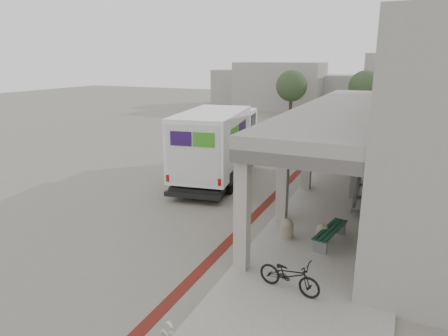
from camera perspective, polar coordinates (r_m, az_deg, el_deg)
The scene contains 13 objects.
ground at distance 15.49m, azimuth 0.10°, elevation -7.06°, with size 120.00×120.00×0.00m, color slate.
bike_lane_stripe at distance 16.89m, azimuth 6.00°, elevation -5.18°, with size 0.35×40.00×0.01m, color #591911.
sidewalk at distance 14.43m, azimuth 14.94°, elevation -9.09°, with size 4.40×28.00×0.12m, color gray.
transit_building at distance 17.77m, azimuth 27.26°, elevation 5.56°, with size 7.60×17.00×7.00m.
distant_backdrop at distance 49.82m, azimuth 14.42°, elevation 11.19°, with size 28.00×10.00×6.50m.
tree_left at distance 42.56m, azimuth 9.61°, elevation 11.47°, with size 3.20×3.20×4.80m.
tree_mid at distance 43.32m, azimuth 19.45°, elevation 10.89°, with size 3.20×3.20×4.80m.
fedex_truck at distance 19.99m, azimuth -0.89°, elevation 3.72°, with size 3.82×8.55×3.52m.
bench at distance 13.51m, azimuth 14.94°, elevation -8.94°, with size 0.82×2.09×0.48m.
bollard_near at distance 13.61m, azimuth 13.84°, elevation -8.90°, with size 0.39×0.39×0.59m.
bollard_far at distance 13.58m, azimuth 8.97°, elevation -8.49°, with size 0.45×0.45×0.67m.
utility_cabinet at distance 18.15m, azimuth 18.26°, elevation -2.43°, with size 0.44×0.58×0.97m, color gray.
bicycle_black at distance 10.69m, azimuth 9.32°, elevation -14.84°, with size 0.59×1.69×0.89m, color black.
Camera 1 is at (5.86, -13.07, 5.90)m, focal length 32.00 mm.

